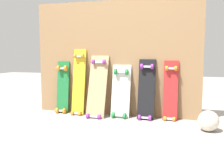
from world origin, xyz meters
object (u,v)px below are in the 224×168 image
at_px(skateboard_yellow, 79,85).
at_px(skateboard_white, 121,94).
at_px(skateboard_red, 170,93).
at_px(skateboard_black, 146,92).
at_px(skateboard_natural, 97,89).
at_px(rubber_ball, 208,121).
at_px(skateboard_green, 63,89).

xyz_separation_m(skateboard_yellow, skateboard_white, (0.55, -0.00, -0.09)).
xyz_separation_m(skateboard_yellow, skateboard_red, (1.14, 0.03, -0.07)).
xyz_separation_m(skateboard_yellow, skateboard_black, (0.86, -0.00, -0.06)).
height_order(skateboard_natural, skateboard_red, skateboard_natural).
relative_size(skateboard_red, rubber_ball, 3.63).
xyz_separation_m(skateboard_natural, skateboard_white, (0.28, 0.05, -0.05)).
distance_m(skateboard_green, skateboard_natural, 0.51).
height_order(skateboard_green, skateboard_white, skateboard_green).
relative_size(skateboard_green, skateboard_white, 1.05).
distance_m(skateboard_green, skateboard_black, 1.10).
relative_size(skateboard_natural, skateboard_red, 1.08).
relative_size(skateboard_white, skateboard_black, 0.90).
bearing_deg(skateboard_black, skateboard_yellow, 179.80).
distance_m(skateboard_green, skateboard_yellow, 0.25).
bearing_deg(skateboard_red, skateboard_green, -179.87).
bearing_deg(skateboard_yellow, skateboard_red, 1.27).
xyz_separation_m(skateboard_green, skateboard_yellow, (0.24, -0.02, 0.07)).
bearing_deg(skateboard_yellow, skateboard_natural, -11.71).
distance_m(skateboard_natural, rubber_ball, 1.33).
bearing_deg(skateboard_natural, skateboard_red, 5.29).
bearing_deg(skateboard_yellow, skateboard_white, -0.14).
relative_size(skateboard_yellow, skateboard_red, 1.18).
distance_m(skateboard_yellow, skateboard_white, 0.56).
height_order(skateboard_natural, rubber_ball, skateboard_natural).
bearing_deg(skateboard_red, rubber_ball, -41.46).
height_order(skateboard_white, skateboard_red, skateboard_red).
relative_size(skateboard_green, skateboard_black, 0.95).
bearing_deg(rubber_ball, skateboard_black, 154.28).
bearing_deg(skateboard_black, skateboard_red, 5.84).
bearing_deg(skateboard_red, skateboard_black, -174.16).
height_order(skateboard_yellow, skateboard_black, skateboard_yellow).
relative_size(skateboard_black, skateboard_red, 1.01).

